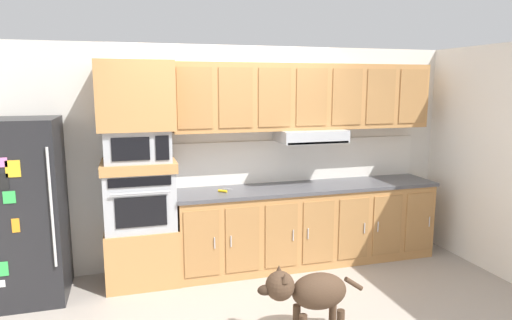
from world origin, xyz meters
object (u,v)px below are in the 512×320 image
at_px(microwave, 138,145).
at_px(dog, 309,292).
at_px(refrigerator, 21,211).
at_px(screwdriver, 223,191).
at_px(built_in_oven, 140,199).

xyz_separation_m(microwave, dog, (1.28, -1.49, -1.06)).
distance_m(refrigerator, screwdriver, 1.98).
xyz_separation_m(refrigerator, screwdriver, (1.98, 0.03, 0.05)).
xyz_separation_m(built_in_oven, dog, (1.28, -1.49, -0.50)).
xyz_separation_m(refrigerator, built_in_oven, (1.11, 0.07, 0.02)).
bearing_deg(refrigerator, built_in_oven, 3.50).
height_order(built_in_oven, dog, built_in_oven).
bearing_deg(microwave, refrigerator, -176.50).
relative_size(built_in_oven, microwave, 1.09).
distance_m(refrigerator, built_in_oven, 1.11).
relative_size(refrigerator, microwave, 2.73).
height_order(refrigerator, dog, refrigerator).
xyz_separation_m(built_in_oven, microwave, (0.00, -0.00, 0.56)).
bearing_deg(built_in_oven, microwave, -0.77).
distance_m(refrigerator, dog, 2.82).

